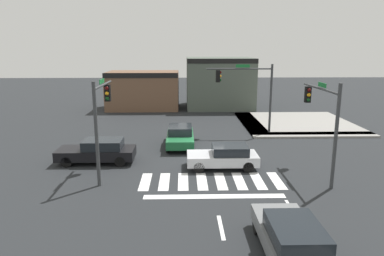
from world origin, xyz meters
TOP-DOWN VIEW (x-y plane):
  - ground_plane at (0.00, 0.00)m, footprint 120.00×120.00m
  - crosswalk_near at (0.00, -4.50)m, footprint 7.54×2.54m
  - bike_detector_marking at (2.09, -9.44)m, footprint 1.02×1.02m
  - curb_corner_northeast at (8.49, 9.42)m, footprint 10.00×10.60m
  - storefront_row at (-0.51, 19.08)m, footprint 16.53×6.86m
  - traffic_signal_southwest at (-5.82, -3.53)m, footprint 0.32×4.20m
  - traffic_signal_northeast at (3.63, 5.93)m, footprint 5.26×0.32m
  - traffic_signal_southeast at (5.99, -3.66)m, footprint 0.32×5.10m
  - car_black at (-6.72, -1.14)m, footprint 4.67×1.92m
  - car_silver at (0.92, -2.34)m, footprint 4.12×1.89m
  - car_gray at (2.13, -11.76)m, footprint 1.84×4.77m
  - car_green at (-1.70, 2.51)m, footprint 1.87×4.54m

SIDE VIEW (x-z plane):
  - ground_plane at x=0.00m, z-range 0.00..0.00m
  - bike_detector_marking at x=2.09m, z-range 0.00..0.01m
  - crosswalk_near at x=0.00m, z-range 0.00..0.01m
  - curb_corner_northeast at x=8.49m, z-range 0.00..0.15m
  - car_silver at x=0.92m, z-range 0.02..1.38m
  - car_black at x=-6.72m, z-range 0.01..1.46m
  - car_green at x=-1.70m, z-range 0.02..1.46m
  - car_gray at x=2.13m, z-range 0.03..1.47m
  - storefront_row at x=-0.51m, z-range -0.26..5.46m
  - traffic_signal_southeast at x=5.99m, z-range 0.97..6.28m
  - traffic_signal_southwest at x=-5.82m, z-range 1.02..6.38m
  - traffic_signal_northeast at x=3.63m, z-range 1.13..6.79m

